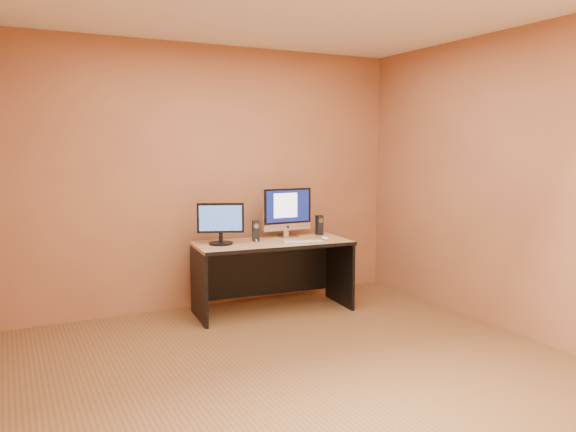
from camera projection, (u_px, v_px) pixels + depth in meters
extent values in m
plane|color=brown|center=(311.00, 372.00, 4.02)|extent=(4.00, 4.00, 0.00)
cube|color=#B6B6BA|center=(303.00, 242.00, 5.38)|extent=(0.42, 0.20, 0.02)
ellipsoid|color=white|center=(325.00, 238.00, 5.54)|extent=(0.06, 0.10, 0.03)
cylinder|color=black|center=(286.00, 235.00, 5.81)|extent=(0.08, 0.20, 0.01)
cylinder|color=black|center=(280.00, 236.00, 5.78)|extent=(0.09, 0.15, 0.01)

